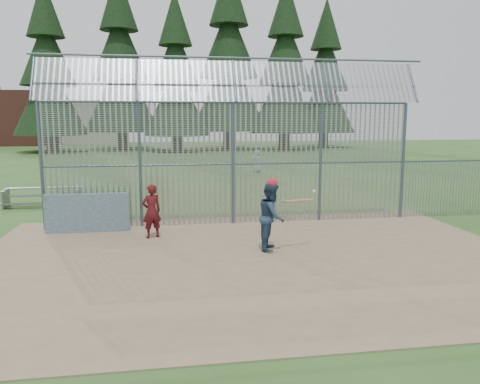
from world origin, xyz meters
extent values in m
plane|color=#2D511E|center=(0.00, 0.00, 0.00)|extent=(120.00, 120.00, 0.00)
cube|color=#756047|center=(0.00, -0.50, 0.01)|extent=(14.00, 10.00, 0.02)
cube|color=#38566B|center=(-4.60, 2.90, 0.62)|extent=(2.50, 0.12, 1.20)
imported|color=navy|center=(0.57, 0.17, 0.92)|extent=(0.92, 1.04, 1.79)
imported|color=maroon|center=(-2.63, 1.92, 0.81)|extent=(0.68, 0.57, 1.58)
imported|color=gray|center=(3.67, 18.16, 0.74)|extent=(0.77, 0.55, 1.48)
sphere|color=red|center=(0.57, 0.17, 1.79)|extent=(0.29, 0.29, 0.29)
cylinder|color=#AA7F4C|center=(1.27, 0.02, 1.35)|extent=(0.84, 0.25, 0.07)
sphere|color=#AA7F4C|center=(0.84, 0.02, 1.35)|extent=(0.09, 0.09, 0.09)
sphere|color=white|center=(1.70, 0.12, 1.57)|extent=(0.09, 0.09, 0.09)
cylinder|color=gray|center=(1.51, 4.65, 0.35)|extent=(0.52, 0.52, 0.70)
cylinder|color=#9EA0A5|center=(1.51, 4.65, 0.72)|extent=(0.56, 0.56, 0.05)
sphere|color=#9EA0A5|center=(1.51, 4.65, 0.77)|extent=(0.10, 0.10, 0.10)
cube|color=slate|center=(-7.08, 7.34, 0.20)|extent=(3.00, 0.25, 0.05)
cube|color=gray|center=(-7.08, 7.69, 0.45)|extent=(3.00, 0.25, 0.05)
cube|color=gray|center=(-7.08, 8.04, 0.70)|extent=(3.00, 0.25, 0.05)
cube|color=gray|center=(-8.48, 7.69, 0.35)|extent=(0.06, 0.90, 0.70)
cube|color=gray|center=(-5.68, 7.69, 0.35)|extent=(0.06, 0.90, 0.70)
cylinder|color=#47566B|center=(-6.00, 3.50, 2.00)|extent=(0.10, 0.10, 4.00)
cylinder|color=#47566B|center=(-3.00, 3.50, 2.00)|extent=(0.10, 0.10, 4.00)
cylinder|color=#47566B|center=(0.00, 3.50, 2.00)|extent=(0.10, 0.10, 4.00)
cylinder|color=#47566B|center=(3.00, 3.50, 2.00)|extent=(0.10, 0.10, 4.00)
cylinder|color=#47566B|center=(6.00, 3.50, 2.00)|extent=(0.10, 0.10, 4.00)
cylinder|color=#47566B|center=(0.00, 3.50, 4.00)|extent=(12.00, 0.07, 0.07)
cylinder|color=#47566B|center=(0.00, 3.50, 2.00)|extent=(12.00, 0.06, 0.06)
cube|color=gray|center=(0.00, 3.50, 2.00)|extent=(12.00, 0.02, 4.00)
cube|color=gray|center=(0.00, 3.12, 4.65)|extent=(12.00, 0.77, 1.31)
cylinder|color=#47566B|center=(6.00, 3.50, 1.00)|extent=(0.08, 0.08, 2.00)
cylinder|color=#332319|center=(-14.00, 40.00, 1.53)|extent=(1.19, 1.19, 3.06)
cone|color=black|center=(-14.00, 40.00, 10.20)|extent=(7.48, 7.48, 13.94)
cylinder|color=#332319|center=(-7.00, 43.00, 1.71)|extent=(1.33, 1.33, 3.42)
cone|color=black|center=(-7.00, 43.00, 11.40)|extent=(8.36, 8.36, 15.58)
cylinder|color=#332319|center=(-1.00, 39.00, 1.44)|extent=(1.12, 1.12, 2.88)
cone|color=black|center=(-1.00, 39.00, 9.60)|extent=(7.04, 7.04, 13.12)
cylinder|color=#332319|center=(5.00, 42.00, 1.80)|extent=(1.40, 1.40, 3.60)
cone|color=black|center=(5.00, 42.00, 12.00)|extent=(8.80, 8.80, 16.40)
cylinder|color=#332319|center=(11.00, 40.00, 1.62)|extent=(1.26, 1.26, 3.24)
cone|color=black|center=(11.00, 40.00, 10.80)|extent=(7.92, 7.92, 14.76)
cylinder|color=#332319|center=(17.00, 44.00, 1.53)|extent=(1.19, 1.19, 3.06)
cone|color=black|center=(17.00, 44.00, 10.20)|extent=(7.48, 7.48, 13.94)
cube|color=brown|center=(-22.00, 55.00, 3.50)|extent=(10.00, 8.00, 7.00)
cube|color=#B2A58C|center=(-12.00, 58.00, 3.00)|extent=(8.00, 7.00, 6.00)
camera|label=1|loc=(-2.14, -11.69, 3.48)|focal=35.00mm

